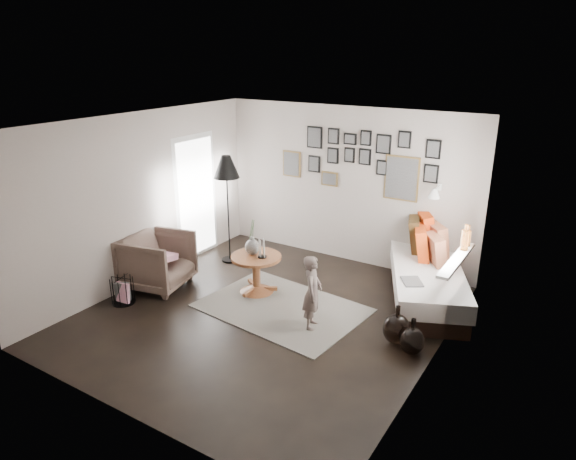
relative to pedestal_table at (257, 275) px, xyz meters
The scene contains 23 objects.
ground 0.79m from the pedestal_table, 45.44° to the right, with size 4.80×4.80×0.00m, color black.
wall_back 2.20m from the pedestal_table, 74.56° to the left, with size 4.50×4.50×0.00m, color #AA9E95.
wall_front 3.14m from the pedestal_table, 79.97° to the right, with size 4.50×4.50×0.00m, color #AA9E95.
wall_left 2.08m from the pedestal_table, 163.12° to the right, with size 4.80×4.80×0.00m, color #AA9E95.
wall_right 3.00m from the pedestal_table, 10.75° to the right, with size 4.80×4.80×0.00m, color #AA9E95.
ceiling 2.44m from the pedestal_table, 45.44° to the right, with size 4.80×4.80×0.00m, color white.
door_left 2.00m from the pedestal_table, 158.56° to the left, with size 0.00×2.14×2.14m.
window_right 2.89m from the pedestal_table, 16.85° to the left, with size 0.15×1.32×1.30m.
gallery_wall 2.50m from the pedestal_table, 66.57° to the left, with size 2.74×0.03×1.08m.
wall_sconce 2.88m from the pedestal_table, 37.88° to the left, with size 0.18×0.36×0.16m.
rug 0.69m from the pedestal_table, 21.63° to the right, with size 2.20×1.54×0.01m, color #B5AF9F.
pedestal_table is the anchor object (origin of this frame).
vase 0.48m from the pedestal_table, 165.96° to the left, with size 0.21×0.21×0.53m.
candles 0.46m from the pedestal_table, ahead, with size 0.13×0.13×0.28m.
daybed 2.53m from the pedestal_table, 27.78° to the left, with size 1.73×2.38×1.09m.
magazine_on_daybed 2.26m from the pedestal_table, 13.39° to the left, with size 0.24×0.33×0.02m, color black.
armchair 1.53m from the pedestal_table, 155.49° to the right, with size 0.90×0.92×0.84m, color brown.
armchair_cushion 1.49m from the pedestal_table, 156.77° to the right, with size 0.38×0.38×0.09m, color white.
floor_lamp 1.86m from the pedestal_table, 145.67° to the left, with size 0.43×0.43×1.83m.
magazine_basket 1.93m from the pedestal_table, 137.68° to the right, with size 0.38×0.38×0.39m.
demijohn_large 2.29m from the pedestal_table, ahead, with size 0.34×0.34×0.51m.
demijohn_small 2.55m from the pedestal_table, ahead, with size 0.30×0.30×0.46m.
child 1.31m from the pedestal_table, 20.87° to the right, with size 0.37×0.24×1.00m, color #675751.
Camera 1 is at (3.55, -5.12, 3.46)m, focal length 32.00 mm.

